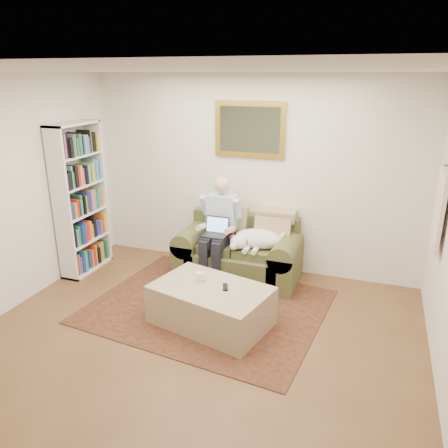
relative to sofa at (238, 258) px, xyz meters
The scene contains 12 objects.
room_shell 1.99m from the sofa, 88.79° to the right, with size 4.51×5.00×2.61m.
rug 0.92m from the sofa, 95.99° to the right, with size 2.58×2.07×0.01m, color black.
sofa is the anchor object (origin of this frame).
seated_man 0.48m from the sofa, 148.55° to the right, with size 0.52×0.75×1.34m, color #8CAAD8, non-canonical shape.
laptop 0.53m from the sofa, 138.98° to the right, with size 0.31×0.24×0.22m.
sleeping_dog 0.45m from the sofa, 15.74° to the right, with size 0.66×0.41×0.24m, color white, non-canonical shape.
ottoman 1.21m from the sofa, 86.16° to the right, with size 1.21×0.77×0.44m, color tan.
coffee_mug 1.13m from the sofa, 94.53° to the right, with size 0.08×0.08×0.10m, color white.
tv_remote 1.21m from the sofa, 78.79° to the right, with size 0.05×0.15×0.02m, color black.
bookshelf 2.24m from the sofa, 167.39° to the right, with size 0.28×0.80×2.00m, color white, non-canonical shape.
wall_mirror 1.68m from the sofa, 90.00° to the left, with size 0.94×0.04×0.72m.
hanging_shirt 2.51m from the sofa, 11.72° to the right, with size 0.06×0.52×0.90m, color #F5D5CA, non-canonical shape.
Camera 1 is at (1.58, -3.00, 2.58)m, focal length 35.00 mm.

